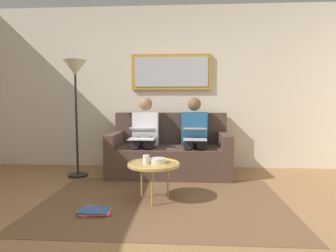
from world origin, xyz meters
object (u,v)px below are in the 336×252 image
couch (170,152)px  framed_mirror (171,72)px  coffee_table (154,165)px  bowl (158,160)px  laptop_silver (195,134)px  cup (146,159)px  magazine_stack (95,211)px  laptop_white (143,134)px  standing_lamp (75,81)px  person_left (194,134)px  person_right (145,133)px

couch → framed_mirror: bearing=-90.0°
framed_mirror → coffee_table: framed_mirror is taller
bowl → laptop_silver: 0.99m
cup → magazine_stack: cup is taller
laptop_white → standing_lamp: bearing=-2.2°
cup → person_left: bearing=-115.7°
cup → standing_lamp: bearing=-40.0°
couch → person_left: bearing=169.4°
person_left → magazine_stack: person_left is taller
framed_mirror → person_left: size_ratio=1.11×
cup → standing_lamp: 1.74m
coffee_table → magazine_stack: coffee_table is taller
framed_mirror → person_right: (0.36, 0.46, -0.94)m
bowl → couch: bearing=-93.0°
coffee_table → laptop_silver: size_ratio=1.51×
couch → coffee_table: couch is taller
magazine_stack → standing_lamp: size_ratio=0.20×
coffee_table → laptop_white: (0.26, -0.91, 0.23)m
person_right → laptop_white: person_right is taller
couch → laptop_white: (0.36, 0.30, 0.32)m
coffee_table → person_right: (0.26, -1.15, 0.21)m
bowl → person_left: person_left is taller
coffee_table → laptop_silver: (-0.47, -0.91, 0.23)m
bowl → coffee_table: bearing=42.3°
laptop_white → framed_mirror: bearing=-117.7°
person_right → magazine_stack: size_ratio=3.35×
cup → bowl: (-0.13, -0.04, -0.02)m
laptop_silver → laptop_white: (0.73, -0.00, -0.00)m
person_left → magazine_stack: size_ratio=3.35×
bowl → magazine_stack: size_ratio=0.50×
coffee_table → standing_lamp: bearing=-38.0°
laptop_silver → person_right: 0.77m
laptop_white → standing_lamp: (0.95, -0.04, 0.74)m
couch → person_left: person_left is taller
coffee_table → cup: cup is taller
couch → magazine_stack: (0.63, 1.62, -0.29)m
laptop_silver → magazine_stack: (1.00, 1.31, -0.61)m
couch → framed_mirror: (0.00, -0.39, 1.24)m
coffee_table → person_right: size_ratio=0.50×
framed_mirror → cup: (0.19, 1.61, -1.09)m
coffee_table → laptop_silver: bearing=-117.2°
coffee_table → person_right: bearing=-77.3°
framed_mirror → person_right: bearing=51.4°
cup → couch: bearing=-98.8°
coffee_table → standing_lamp: standing_lamp is taller
person_left → magazine_stack: 1.93m
person_right → laptop_white: 0.24m
framed_mirror → coffee_table: size_ratio=2.24×
framed_mirror → coffee_table: (0.11, 1.61, -1.15)m
person_right → framed_mirror: bearing=-128.6°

